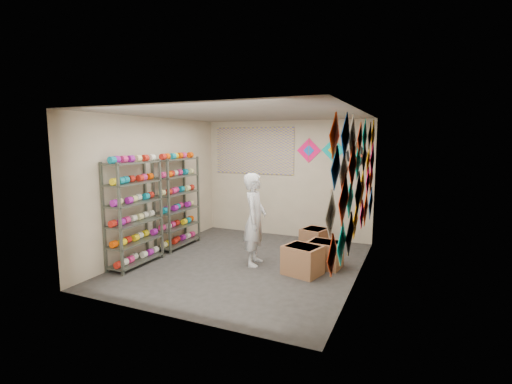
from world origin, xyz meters
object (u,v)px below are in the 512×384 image
at_px(shopkeeper, 255,219).
at_px(carton_a, 303,260).
at_px(carton_c, 314,239).
at_px(shelf_rack_front, 134,214).
at_px(carton_b, 325,254).
at_px(shelf_rack_back, 177,202).

relative_size(shopkeeper, carton_a, 2.84).
relative_size(carton_a, carton_c, 1.16).
bearing_deg(carton_a, shelf_rack_front, -150.34).
bearing_deg(carton_b, shelf_rack_front, -152.15).
height_order(shelf_rack_front, carton_c, shelf_rack_front).
height_order(shelf_rack_front, carton_b, shelf_rack_front).
height_order(carton_a, carton_c, carton_a).
distance_m(shelf_rack_back, shopkeeper, 2.01).
xyz_separation_m(shelf_rack_front, carton_a, (2.91, 0.77, -0.70)).
bearing_deg(carton_c, shelf_rack_front, -125.41).
xyz_separation_m(shelf_rack_front, shelf_rack_back, (0.00, 1.30, 0.00)).
xyz_separation_m(shelf_rack_back, carton_c, (2.72, 0.95, -0.73)).
relative_size(shelf_rack_back, carton_a, 3.23).
bearing_deg(carton_b, carton_a, -110.83).
bearing_deg(carton_a, shopkeeper, -173.45).
xyz_separation_m(shelf_rack_back, carton_b, (3.17, -0.03, -0.72)).
bearing_deg(shelf_rack_back, carton_b, -0.48).
relative_size(shelf_rack_back, shopkeeper, 1.14).
bearing_deg(shopkeeper, carton_a, -108.33).
height_order(shelf_rack_front, shopkeeper, shelf_rack_front).
bearing_deg(shelf_rack_back, shopkeeper, -11.35).
bearing_deg(carton_b, shopkeeper, -157.03).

